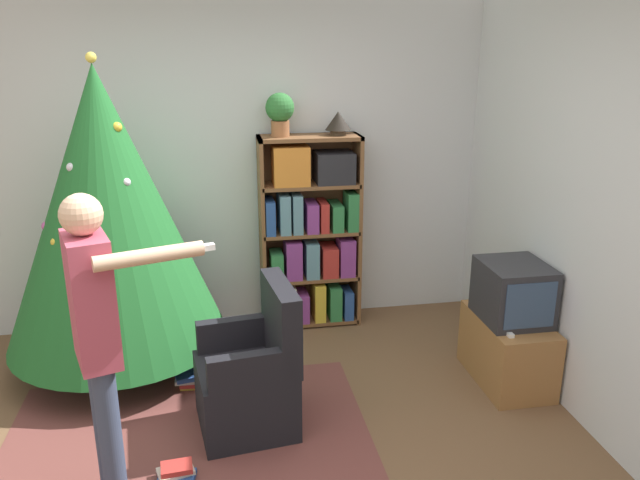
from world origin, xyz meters
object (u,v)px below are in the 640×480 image
(television, at_px, (513,292))
(armchair, at_px, (252,378))
(bookshelf, at_px, (311,234))
(standing_person, at_px, (98,332))
(table_lamp, at_px, (338,122))
(christmas_tree, at_px, (107,209))
(potted_plant, at_px, (280,111))

(television, height_order, armchair, armchair)
(bookshelf, height_order, standing_person, standing_person)
(armchair, height_order, table_lamp, table_lamp)
(bookshelf, distance_m, standing_person, 2.38)
(standing_person, bearing_deg, bookshelf, 128.37)
(armchair, bearing_deg, christmas_tree, -143.57)
(armchair, bearing_deg, television, 89.92)
(bookshelf, bearing_deg, armchair, -112.86)
(bookshelf, distance_m, christmas_tree, 1.60)
(bookshelf, bearing_deg, potted_plant, 177.52)
(christmas_tree, height_order, potted_plant, christmas_tree)
(bookshelf, relative_size, standing_person, 0.96)
(christmas_tree, relative_size, standing_person, 1.34)
(armchair, distance_m, table_lamp, 2.11)
(potted_plant, bearing_deg, armchair, -104.34)
(bookshelf, relative_size, christmas_tree, 0.71)
(bookshelf, relative_size, table_lamp, 7.87)
(christmas_tree, relative_size, table_lamp, 11.05)
(table_lamp, bearing_deg, television, -50.66)
(television, xyz_separation_m, table_lamp, (-0.97, 1.18, 1.01))
(television, relative_size, standing_person, 0.29)
(bookshelf, xyz_separation_m, christmas_tree, (-1.48, -0.46, 0.40))
(armchair, height_order, standing_person, standing_person)
(christmas_tree, bearing_deg, potted_plant, 20.76)
(bookshelf, xyz_separation_m, television, (1.19, -1.17, -0.11))
(television, bearing_deg, table_lamp, 129.34)
(standing_person, height_order, table_lamp, table_lamp)
(standing_person, xyz_separation_m, potted_plant, (1.10, 1.98, 0.79))
(christmas_tree, bearing_deg, television, -14.89)
(armchair, bearing_deg, bookshelf, 149.92)
(armchair, relative_size, potted_plant, 2.80)
(bookshelf, bearing_deg, standing_person, -124.08)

